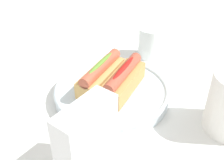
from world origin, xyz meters
The scene contains 6 objects.
ground_plane centered at (0.00, 0.00, 0.00)m, with size 2.40×2.40×0.00m, color white.
serving_bowl centered at (-0.01, -0.02, 0.02)m, with size 0.27×0.27×0.03m.
hotdog_front centered at (-0.01, -0.04, 0.06)m, with size 0.16×0.07×0.06m.
hotdog_back centered at (-0.02, 0.01, 0.06)m, with size 0.16×0.07×0.06m.
water_glass centered at (-0.24, -0.04, 0.04)m, with size 0.07×0.07×0.09m.
napkin_box centered at (0.19, 0.08, 0.07)m, with size 0.11×0.04×0.15m, color white.
Camera 1 is at (0.42, 0.29, 0.42)m, focal length 44.71 mm.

